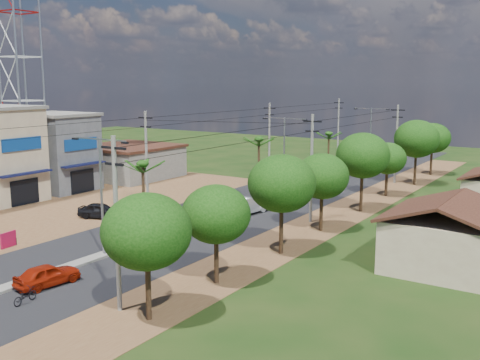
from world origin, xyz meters
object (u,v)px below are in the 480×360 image
object	(u,v)px
moto_rider_east	(25,296)
roadside_sign	(8,240)
car_red_near	(47,275)
car_white_far	(282,176)
car_parked_dark	(101,211)
car_silver_mid	(246,205)

from	to	relation	value
moto_rider_east	roadside_sign	bearing A→B (deg)	-38.73
car_red_near	moto_rider_east	distance (m)	2.63
car_white_far	roadside_sign	size ratio (longest dim) A/B	4.05
car_parked_dark	moto_rider_east	bearing A→B (deg)	-165.82
car_red_near	car_silver_mid	xyz separation A→B (m)	(0.00, 21.19, 0.15)
car_white_far	car_parked_dark	distance (m)	24.19
car_white_far	car_parked_dark	xyz separation A→B (m)	(-4.53, -23.76, -0.15)
car_white_far	car_red_near	bearing A→B (deg)	-84.41
moto_rider_east	roadside_sign	xyz separation A→B (m)	(-9.77, 5.78, 0.16)
car_red_near	moto_rider_east	xyz separation A→B (m)	(1.16, -2.35, -0.24)
moto_rider_east	roadside_sign	size ratio (longest dim) A/B	1.13
roadside_sign	car_white_far	bearing A→B (deg)	74.80
car_white_far	car_parked_dark	bearing A→B (deg)	-103.06
car_red_near	moto_rider_east	world-z (taller)	car_red_near
car_silver_mid	moto_rider_east	world-z (taller)	car_silver_mid
car_parked_dark	car_red_near	bearing A→B (deg)	-164.41
car_silver_mid	car_parked_dark	xyz separation A→B (m)	(-9.60, -8.17, -0.14)
car_white_far	roadside_sign	xyz separation A→B (m)	(-3.54, -33.35, -0.24)
car_white_far	moto_rider_east	bearing A→B (deg)	-83.22
car_silver_mid	moto_rider_east	size ratio (longest dim) A/B	3.12
moto_rider_east	roadside_sign	world-z (taller)	roadside_sign
car_parked_dark	roadside_sign	bearing A→B (deg)	165.08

